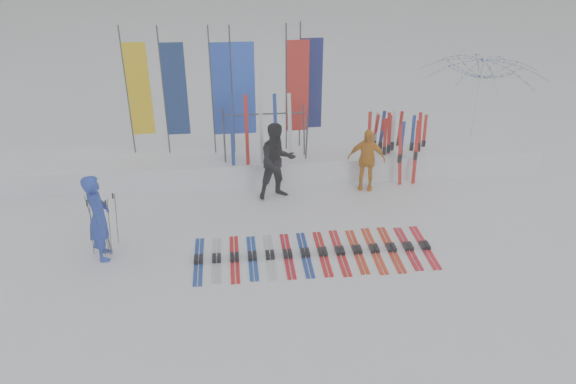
{
  "coord_description": "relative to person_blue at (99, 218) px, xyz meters",
  "views": [
    {
      "loc": [
        -0.92,
        -8.61,
        6.42
      ],
      "look_at": [
        0.2,
        1.6,
        1.0
      ],
      "focal_mm": 35.0,
      "sensor_mm": 36.0,
      "label": 1
    }
  ],
  "objects": [
    {
      "name": "person_blue",
      "position": [
        0.0,
        0.0,
        0.0
      ],
      "size": [
        0.51,
        0.71,
        1.81
      ],
      "primitive_type": "imported",
      "rotation": [
        0.0,
        0.0,
        1.7
      ],
      "color": "#1C36A7",
      "rests_on": "ground"
    },
    {
      "name": "ski_rack",
      "position": [
        3.47,
        3.07,
        0.48
      ],
      "size": [
        2.04,
        0.8,
        1.23
      ],
      "color": "#383A3F",
      "rests_on": "ground"
    },
    {
      "name": "feather_flags",
      "position": [
        2.7,
        3.7,
        1.34
      ],
      "size": [
        4.83,
        0.27,
        3.2
      ],
      "color": "#383A3F",
      "rests_on": "ground"
    },
    {
      "name": "pole_cluster",
      "position": [
        0.0,
        0.17,
        -0.3
      ],
      "size": [
        0.61,
        0.47,
        1.25
      ],
      "color": "#595B60",
      "rests_on": "ground"
    },
    {
      "name": "tent_canopy",
      "position": [
        9.2,
        3.87,
        0.55
      ],
      "size": [
        3.49,
        3.55,
        2.9
      ],
      "primitive_type": "imported",
      "rotation": [
        0.0,
        0.0,
        -0.11
      ],
      "color": "white",
      "rests_on": "ground"
    },
    {
      "name": "person_black",
      "position": [
        3.68,
        2.15,
        0.03
      ],
      "size": [
        1.06,
        0.93,
        1.87
      ],
      "primitive_type": "imported",
      "rotation": [
        0.0,
        0.0,
        0.27
      ],
      "color": "black",
      "rests_on": "ground"
    },
    {
      "name": "snow_bank",
      "position": [
        3.55,
        3.47,
        -0.6
      ],
      "size": [
        14.0,
        1.6,
        0.6
      ],
      "primitive_type": "cube",
      "color": "white",
      "rests_on": "ground"
    },
    {
      "name": "upright_skis",
      "position": [
        6.76,
        3.12,
        -0.1
      ],
      "size": [
        1.59,
        1.09,
        1.69
      ],
      "color": "silver",
      "rests_on": "ground"
    },
    {
      "name": "person_yellow",
      "position": [
        5.87,
        2.37,
        -0.12
      ],
      "size": [
        0.98,
        0.61,
        1.56
      ],
      "primitive_type": "imported",
      "rotation": [
        0.0,
        0.0,
        -0.27
      ],
      "color": "orange",
      "rests_on": "ground"
    },
    {
      "name": "ski_row",
      "position": [
        4.19,
        -0.39,
        -0.87
      ],
      "size": [
        4.8,
        1.7,
        0.07
      ],
      "color": "navy",
      "rests_on": "ground"
    },
    {
      "name": "ground",
      "position": [
        3.55,
        -1.13,
        -0.9
      ],
      "size": [
        120.0,
        120.0,
        0.0
      ],
      "primitive_type": "plane",
      "color": "white",
      "rests_on": "ground"
    }
  ]
}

